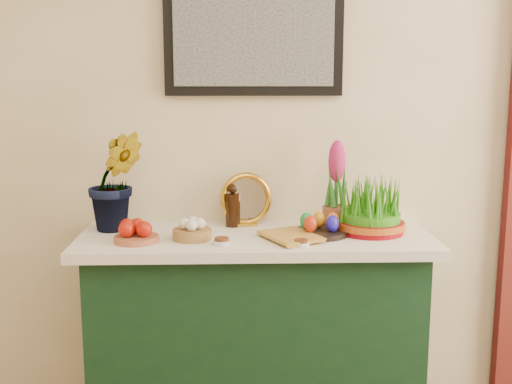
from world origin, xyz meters
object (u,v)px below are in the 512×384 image
at_px(book, 271,239).
at_px(hyacinth_green, 115,165).
at_px(mirror, 246,200).
at_px(sideboard, 256,344).
at_px(wheatgrass_sabzeh, 371,209).

bearing_deg(book, hyacinth_green, 134.02).
height_order(mirror, book, mirror).
distance_m(sideboard, mirror, 0.60).
relative_size(mirror, wheatgrass_sabzeh, 0.84).
distance_m(sideboard, book, 0.50).
distance_m(hyacinth_green, wheatgrass_sabzeh, 1.04).
relative_size(book, wheatgrass_sabzeh, 0.84).
bearing_deg(sideboard, book, -68.20).
distance_m(mirror, book, 0.32).
bearing_deg(wheatgrass_sabzeh, book, -160.65).
height_order(sideboard, hyacinth_green, hyacinth_green).
bearing_deg(sideboard, hyacinth_green, 170.87).
distance_m(hyacinth_green, mirror, 0.56).
height_order(sideboard, mirror, mirror).
relative_size(mirror, book, 0.99).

